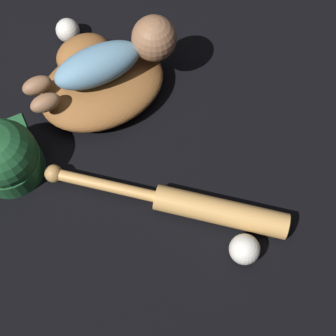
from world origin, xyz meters
TOP-DOWN VIEW (x-y plane):
  - ground_plane at (0.00, 0.00)m, footprint 6.00×6.00m
  - baseball_glove at (0.04, 0.03)m, footprint 0.36×0.32m
  - baby_figure at (0.08, 0.01)m, footprint 0.40×0.15m
  - baseball_bat at (0.04, -0.38)m, footprint 0.41×0.47m
  - baseball at (0.07, -0.53)m, footprint 0.07×0.07m
  - baseball_spare at (0.06, 0.23)m, footprint 0.07×0.07m
  - baseball_cap at (-0.26, -0.03)m, footprint 0.17×0.23m

SIDE VIEW (x-z plane):
  - ground_plane at x=0.00m, z-range 0.00..0.00m
  - baseball_bat at x=0.04m, z-range 0.00..0.06m
  - baseball_spare at x=0.06m, z-range 0.00..0.07m
  - baseball at x=0.07m, z-range 0.00..0.07m
  - baseball_glove at x=0.04m, z-range 0.00..0.09m
  - baseball_cap at x=-0.26m, z-range -0.01..0.15m
  - baby_figure at x=0.08m, z-range 0.08..0.20m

